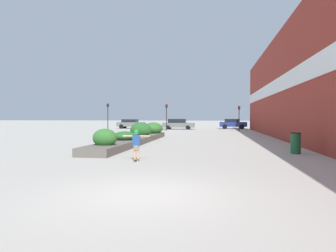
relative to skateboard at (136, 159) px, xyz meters
The scene contains 12 objects.
ground_plane 5.44m from the skateboard, 72.67° to the right, with size 300.00×300.00×0.00m, color #ADA89E.
building_wall_right 14.91m from the skateboard, 52.57° to the left, with size 0.67×46.63×8.89m.
planter_box 9.28m from the skateboard, 104.46° to the left, with size 1.78×15.20×1.42m.
skateboard is the anchor object (origin of this frame).
skateboarder 0.76m from the skateboard, ahead, with size 1.14×0.21×1.22m.
trash_bin 8.08m from the skateboard, 26.93° to the left, with size 0.51×0.51×1.05m.
car_leftmost 32.48m from the skateboard, 94.06° to the left, with size 4.76×1.88×1.55m.
car_center_left 35.84m from the skateboard, 80.56° to the left, with size 4.11×1.99×1.54m.
car_center_right 35.96m from the skateboard, 106.51° to the left, with size 4.30×2.04×1.48m.
traffic_light_left 28.33m from the skateboard, 96.81° to the left, with size 0.28×0.30×3.57m.
traffic_light_right 28.71m from the skateboard, 77.36° to the left, with size 0.28×0.30×3.29m.
traffic_light_far_left 31.18m from the skateboard, 112.60° to the left, with size 0.28×0.30×3.76m.
Camera 1 is at (1.63, -6.84, 1.82)m, focal length 32.00 mm.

